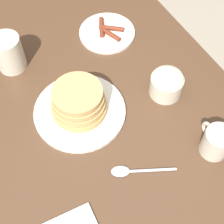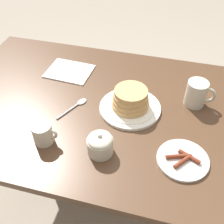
% 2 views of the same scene
% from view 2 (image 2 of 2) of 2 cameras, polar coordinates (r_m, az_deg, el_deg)
% --- Properties ---
extents(ground_plane, '(8.00, 8.00, 0.00)m').
position_cam_2_polar(ground_plane, '(1.70, 3.10, -18.59)').
color(ground_plane, gray).
extents(dining_table, '(1.56, 0.83, 0.75)m').
position_cam_2_polar(dining_table, '(1.18, 4.24, -3.99)').
color(dining_table, '#4C3321').
rests_on(dining_table, ground_plane).
extents(pancake_plate, '(0.24, 0.24, 0.09)m').
position_cam_2_polar(pancake_plate, '(1.08, 3.76, 2.02)').
color(pancake_plate, white).
rests_on(pancake_plate, dining_table).
extents(side_plate_bacon, '(0.17, 0.17, 0.02)m').
position_cam_2_polar(side_plate_bacon, '(0.96, 14.18, -9.34)').
color(side_plate_bacon, silver).
rests_on(side_plate_bacon, dining_table).
extents(coffee_mug, '(0.12, 0.08, 0.10)m').
position_cam_2_polar(coffee_mug, '(1.14, 16.88, 3.65)').
color(coffee_mug, beige).
rests_on(coffee_mug, dining_table).
extents(creamer_pitcher, '(0.10, 0.07, 0.08)m').
position_cam_2_polar(creamer_pitcher, '(0.99, -13.97, -4.16)').
color(creamer_pitcher, beige).
rests_on(creamer_pitcher, dining_table).
extents(sugar_bowl, '(0.09, 0.09, 0.09)m').
position_cam_2_polar(sugar_bowl, '(0.93, -2.44, -6.47)').
color(sugar_bowl, beige).
rests_on(sugar_bowl, dining_table).
extents(napkin, '(0.21, 0.17, 0.01)m').
position_cam_2_polar(napkin, '(1.31, -8.64, 8.19)').
color(napkin, white).
rests_on(napkin, dining_table).
extents(spoon, '(0.08, 0.15, 0.01)m').
position_cam_2_polar(spoon, '(1.13, -7.07, 1.53)').
color(spoon, silver).
rests_on(spoon, dining_table).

